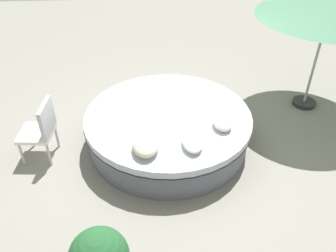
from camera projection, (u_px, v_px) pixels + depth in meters
The scene contains 7 objects.
ground_plane at pixel (168, 142), 5.93m from camera, with size 16.00×16.00×0.00m, color gray.
round_bed at pixel (168, 128), 5.75m from camera, with size 2.68×2.68×0.58m.
throw_pillow_0 at pixel (146, 144), 4.82m from camera, with size 0.54×0.37×0.21m, color beige.
throw_pillow_1 at pixel (192, 141), 4.92m from camera, with size 0.51×0.30×0.16m, color white.
throw_pillow_2 at pixel (223, 123), 5.26m from camera, with size 0.40×0.28×0.16m, color beige.
patio_chair at pixel (41, 128), 5.33m from camera, with size 0.56×0.54×0.98m.
patio_umbrella at pixel (331, 4), 5.71m from camera, with size 2.41×2.41×2.17m.
Camera 1 is at (4.58, -0.27, 3.76)m, focal length 37.45 mm.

